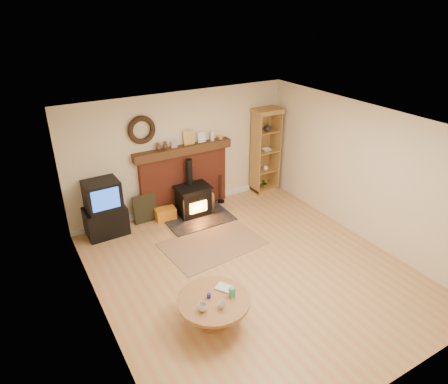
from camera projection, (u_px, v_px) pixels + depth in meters
ground at (251, 270)px, 6.97m from camera, size 5.50×5.50×0.00m
room_shell at (250, 179)px, 6.28m from camera, size 5.02×5.52×2.61m
chimney_breast at (184, 175)px, 8.68m from camera, size 2.20×0.22×1.78m
wood_stove at (194, 202)px, 8.59m from camera, size 1.40×1.00×1.24m
area_rug at (212, 243)px, 7.71m from camera, size 1.94×1.42×0.01m
tv_unit at (104, 209)px, 7.81m from camera, size 0.80×0.57×1.15m
curio_cabinet at (265, 151)px, 9.43m from camera, size 0.65×0.47×2.04m
firelog_box at (166, 214)px, 8.50m from camera, size 0.44×0.30×0.27m
leaning_painting at (145, 208)px, 8.36m from camera, size 0.50×0.13×0.60m
fire_tools at (221, 198)px, 9.23m from camera, size 0.16×0.16×0.70m
coffee_table at (214, 304)px, 5.68m from camera, size 1.05×1.05×0.60m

